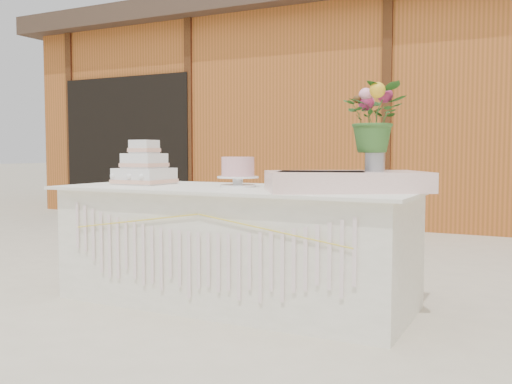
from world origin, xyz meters
TOP-DOWN VIEW (x-y plane):
  - ground at (0.00, 0.00)m, footprint 80.00×80.00m
  - barn at (-0.01, 5.99)m, footprint 12.60×4.60m
  - cake_table at (0.00, -0.00)m, footprint 2.40×1.00m
  - wedding_cake at (-0.75, 0.01)m, footprint 0.35×0.35m
  - pink_cake_stand at (-0.01, 0.05)m, footprint 0.28×0.28m
  - satin_runner at (0.76, -0.02)m, footprint 1.06×0.93m
  - flower_vase at (0.92, 0.03)m, footprint 0.12×0.12m
  - bouquet at (0.92, 0.03)m, footprint 0.40×0.36m
  - loose_flowers at (-1.00, 0.16)m, footprint 0.13×0.31m

SIDE VIEW (x-z plane):
  - ground at x=0.00m, z-range 0.00..0.00m
  - cake_table at x=0.00m, z-range 0.00..0.77m
  - loose_flowers at x=-1.00m, z-range 0.77..0.79m
  - satin_runner at x=0.76m, z-range 0.77..0.89m
  - wedding_cake at x=-0.75m, z-range 0.72..1.04m
  - pink_cake_stand at x=-0.01m, z-range 0.78..0.98m
  - flower_vase at x=0.92m, z-range 0.89..1.05m
  - bouquet at x=0.92m, z-range 1.05..1.45m
  - barn at x=-0.01m, z-range 0.03..3.33m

